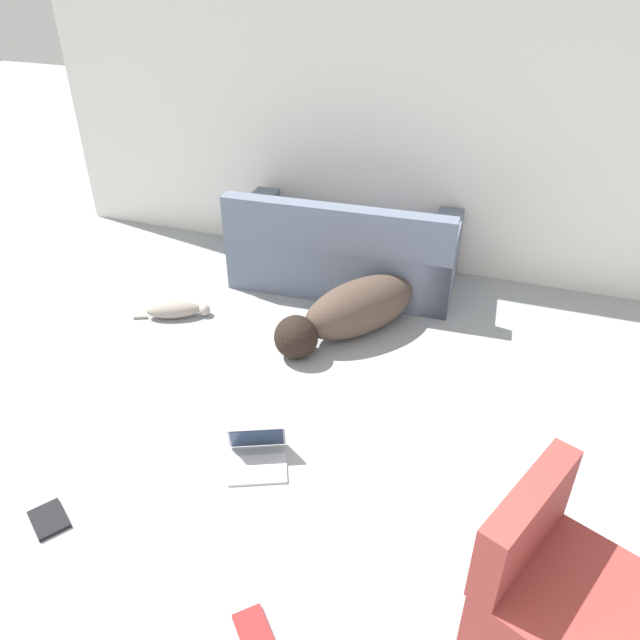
{
  "coord_description": "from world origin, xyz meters",
  "views": [
    {
      "loc": [
        0.78,
        -0.99,
        2.61
      ],
      "look_at": [
        -0.2,
        1.88,
        0.62
      ],
      "focal_mm": 35.0,
      "sensor_mm": 36.0,
      "label": 1
    }
  ],
  "objects_px": {
    "laptop_open": "(257,450)",
    "book_red": "(253,629)",
    "couch": "(344,252)",
    "book_black": "(49,519)",
    "dog": "(351,311)",
    "cat": "(176,310)",
    "side_chair": "(554,603)"
  },
  "relations": [
    {
      "from": "dog",
      "to": "side_chair",
      "type": "relative_size",
      "value": 1.56
    },
    {
      "from": "book_black",
      "to": "side_chair",
      "type": "xyz_separation_m",
      "value": [
        2.41,
        0.17,
        0.26
      ]
    },
    {
      "from": "couch",
      "to": "dog",
      "type": "xyz_separation_m",
      "value": [
        0.27,
        -0.72,
        -0.08
      ]
    },
    {
      "from": "book_red",
      "to": "book_black",
      "type": "bearing_deg",
      "value": 170.96
    },
    {
      "from": "cat",
      "to": "book_black",
      "type": "xyz_separation_m",
      "value": [
        0.36,
        -1.91,
        -0.05
      ]
    },
    {
      "from": "dog",
      "to": "cat",
      "type": "relative_size",
      "value": 2.24
    },
    {
      "from": "cat",
      "to": "book_red",
      "type": "relative_size",
      "value": 2.41
    },
    {
      "from": "laptop_open",
      "to": "book_red",
      "type": "distance_m",
      "value": 1.02
    },
    {
      "from": "couch",
      "to": "cat",
      "type": "bearing_deg",
      "value": 38.53
    },
    {
      "from": "couch",
      "to": "side_chair",
      "type": "distance_m",
      "value": 3.18
    },
    {
      "from": "side_chair",
      "to": "cat",
      "type": "bearing_deg",
      "value": 81.16
    },
    {
      "from": "cat",
      "to": "laptop_open",
      "type": "bearing_deg",
      "value": -69.2
    },
    {
      "from": "dog",
      "to": "side_chair",
      "type": "bearing_deg",
      "value": 72.95
    },
    {
      "from": "couch",
      "to": "book_black",
      "type": "xyz_separation_m",
      "value": [
        -0.7,
        -2.85,
        -0.27
      ]
    },
    {
      "from": "dog",
      "to": "laptop_open",
      "type": "distance_m",
      "value": 1.4
    },
    {
      "from": "couch",
      "to": "laptop_open",
      "type": "height_order",
      "value": "couch"
    },
    {
      "from": "book_black",
      "to": "side_chair",
      "type": "height_order",
      "value": "side_chair"
    },
    {
      "from": "book_red",
      "to": "side_chair",
      "type": "bearing_deg",
      "value": 16.95
    },
    {
      "from": "laptop_open",
      "to": "book_red",
      "type": "height_order",
      "value": "laptop_open"
    },
    {
      "from": "dog",
      "to": "cat",
      "type": "height_order",
      "value": "dog"
    },
    {
      "from": "couch",
      "to": "dog",
      "type": "bearing_deg",
      "value": 107.79
    },
    {
      "from": "dog",
      "to": "book_black",
      "type": "bearing_deg",
      "value": 12.05
    },
    {
      "from": "laptop_open",
      "to": "cat",
      "type": "bearing_deg",
      "value": 112.1
    },
    {
      "from": "dog",
      "to": "cat",
      "type": "xyz_separation_m",
      "value": [
        -1.33,
        -0.21,
        -0.13
      ]
    },
    {
      "from": "couch",
      "to": "book_red",
      "type": "distance_m",
      "value": 3.1
    },
    {
      "from": "dog",
      "to": "laptop_open",
      "type": "xyz_separation_m",
      "value": [
        -0.14,
        -1.38,
        -0.12
      ]
    },
    {
      "from": "couch",
      "to": "book_red",
      "type": "bearing_deg",
      "value": 96.98
    },
    {
      "from": "dog",
      "to": "cat",
      "type": "distance_m",
      "value": 1.35
    },
    {
      "from": "laptop_open",
      "to": "book_red",
      "type": "bearing_deg",
      "value": -90.87
    },
    {
      "from": "laptop_open",
      "to": "couch",
      "type": "bearing_deg",
      "value": 70.27
    },
    {
      "from": "couch",
      "to": "book_black",
      "type": "distance_m",
      "value": 2.94
    },
    {
      "from": "book_black",
      "to": "side_chair",
      "type": "distance_m",
      "value": 2.43
    }
  ]
}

